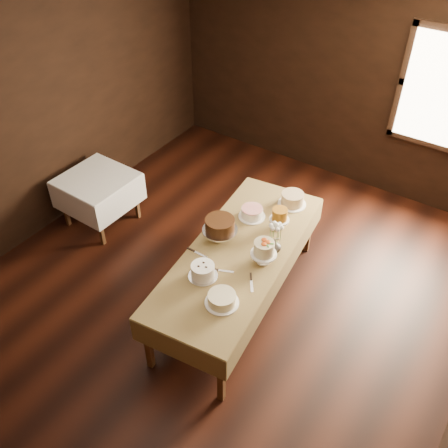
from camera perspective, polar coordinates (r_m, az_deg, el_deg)
floor at (r=5.50m, az=-1.18°, el=-8.71°), size 5.00×6.00×0.01m
ceiling at (r=3.86m, az=-1.77°, el=19.79°), size 5.00×6.00×0.01m
wall_back at (r=6.87m, az=13.71°, el=15.52°), size 5.00×0.02×2.80m
wall_left at (r=6.12m, az=-21.27°, el=10.74°), size 0.02×6.00×2.80m
display_table at (r=5.00m, az=1.70°, el=-3.54°), size 1.22×2.50×0.74m
side_table at (r=6.31m, az=-14.33°, el=4.58°), size 0.83×0.83×0.68m
cake_speckled at (r=5.54m, az=7.81°, el=2.80°), size 0.31×0.31×0.15m
cake_lattice at (r=5.34m, az=3.21°, el=1.25°), size 0.33×0.33×0.11m
cake_caramel at (r=5.20m, az=6.33°, el=0.53°), size 0.21×0.21×0.25m
cake_chocolate at (r=5.02m, az=-0.47°, el=-0.65°), size 0.37×0.37×0.26m
cake_flowers at (r=4.79m, az=4.55°, el=-3.34°), size 0.26×0.26×0.26m
cake_swirl at (r=4.67m, az=-2.43°, el=-5.42°), size 0.28×0.28×0.14m
cake_cream at (r=4.45m, az=-0.25°, el=-8.58°), size 0.35×0.35×0.11m
cake_server_a at (r=4.76m, az=0.23°, el=-5.39°), size 0.23×0.12×0.01m
cake_server_b at (r=4.63m, az=3.18°, el=-7.09°), size 0.16×0.21×0.01m
cake_server_d at (r=5.11m, az=5.49°, el=-1.75°), size 0.20×0.17×0.01m
cake_server_e at (r=4.93m, az=-2.68°, el=-3.49°), size 0.24×0.03×0.01m
flower_vase at (r=4.94m, az=5.77°, el=-2.50°), size 0.19×0.19×0.14m
flower_bouquet at (r=4.81m, az=5.92°, el=-0.82°), size 0.14×0.14×0.20m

